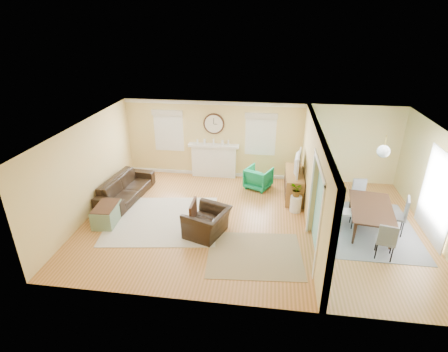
{
  "coord_description": "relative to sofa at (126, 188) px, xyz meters",
  "views": [
    {
      "loc": [
        0.34,
        -8.08,
        5.05
      ],
      "look_at": [
        -0.8,
        0.3,
        1.2
      ],
      "focal_mm": 28.0,
      "sensor_mm": 36.0,
      "label": 1
    }
  ],
  "objects": [
    {
      "name": "dining_chair_s",
      "position": [
        6.98,
        -1.99,
        0.2
      ],
      "size": [
        0.49,
        0.49,
        0.92
      ],
      "color": "gray",
      "rests_on": "floor"
    },
    {
      "name": "credenza",
      "position": [
        5.05,
        0.78,
        0.07
      ],
      "size": [
        0.52,
        1.54,
        0.8
      ],
      "color": "olive",
      "rests_on": "floor"
    },
    {
      "name": "rug_jute",
      "position": [
        4.05,
        -2.33,
        -0.33
      ],
      "size": [
        2.31,
        1.95,
        0.01
      ],
      "primitive_type": "cube",
      "rotation": [
        0.0,
        0.0,
        0.08
      ],
      "color": "#97805C",
      "rests_on": "floor"
    },
    {
      "name": "eames_chair",
      "position": [
        2.8,
        -1.62,
        0.01
      ],
      "size": [
        1.24,
        1.32,
        0.69
      ],
      "primitive_type": "imported",
      "rotation": [
        0.0,
        0.0,
        -1.92
      ],
      "color": "black",
      "rests_on": "floor"
    },
    {
      "name": "partition",
      "position": [
        5.41,
        -0.65,
        1.02
      ],
      "size": [
        0.17,
        6.0,
        2.6
      ],
      "color": "#EEC671",
      "rests_on": "ground"
    },
    {
      "name": "dining_chair_n",
      "position": [
        6.89,
        0.25,
        0.18
      ],
      "size": [
        0.42,
        0.42,
        0.87
      ],
      "color": "gray",
      "rests_on": "floor"
    },
    {
      "name": "wall_left",
      "position": [
        -0.6,
        -0.93,
        0.97
      ],
      "size": [
        0.02,
        6.0,
        2.6
      ],
      "primitive_type": "cube",
      "color": "#EEC671",
      "rests_on": "ground"
    },
    {
      "name": "ceiling",
      "position": [
        3.9,
        -0.93,
        2.27
      ],
      "size": [
        9.0,
        6.0,
        0.02
      ],
      "primitive_type": "cube",
      "color": "white",
      "rests_on": "wall_back"
    },
    {
      "name": "window_right",
      "position": [
        3.95,
        2.02,
        1.32
      ],
      "size": [
        1.05,
        0.13,
        1.42
      ],
      "color": "white",
      "rests_on": "wall_back"
    },
    {
      "name": "garden_stool",
      "position": [
        5.08,
        -0.15,
        -0.1
      ],
      "size": [
        0.32,
        0.32,
        0.47
      ],
      "primitive_type": "cylinder",
      "color": "white",
      "rests_on": "floor"
    },
    {
      "name": "tv",
      "position": [
        5.04,
        0.78,
        0.78
      ],
      "size": [
        0.29,
        1.11,
        0.63
      ],
      "primitive_type": "imported",
      "rotation": [
        0.0,
        0.0,
        1.44
      ],
      "color": "black",
      "rests_on": "credenza"
    },
    {
      "name": "wall_right",
      "position": [
        8.4,
        -0.93,
        0.97
      ],
      "size": [
        0.02,
        6.0,
        2.6
      ],
      "primitive_type": "cube",
      "color": "#EEC671",
      "rests_on": "ground"
    },
    {
      "name": "wall_front",
      "position": [
        3.9,
        -3.93,
        0.97
      ],
      "size": [
        9.0,
        0.02,
        2.6
      ],
      "primitive_type": "cube",
      "color": "#EEC671",
      "rests_on": "ground"
    },
    {
      "name": "dining_chair_w",
      "position": [
        6.35,
        -0.73,
        0.17
      ],
      "size": [
        0.4,
        0.4,
        0.86
      ],
      "color": "white",
      "rests_on": "floor"
    },
    {
      "name": "french_doors",
      "position": [
        8.35,
        -0.93,
        0.77
      ],
      "size": [
        0.06,
        1.7,
        2.2
      ],
      "color": "white",
      "rests_on": "ground"
    },
    {
      "name": "wall_back",
      "position": [
        3.9,
        2.07,
        0.97
      ],
      "size": [
        9.0,
        0.02,
        2.6
      ],
      "primitive_type": "cube",
      "color": "#EEC671",
      "rests_on": "ground"
    },
    {
      "name": "green_chair",
      "position": [
        3.96,
        1.23,
        0.01
      ],
      "size": [
        0.99,
        1.0,
        0.69
      ],
      "primitive_type": "imported",
      "rotation": [
        0.0,
        0.0,
        2.71
      ],
      "color": "#008045",
      "rests_on": "floor"
    },
    {
      "name": "pendant",
      "position": [
        6.9,
        -0.93,
        1.87
      ],
      "size": [
        0.3,
        0.3,
        0.55
      ],
      "color": "gold",
      "rests_on": "ceiling"
    },
    {
      "name": "rug_grey",
      "position": [
        6.96,
        -0.81,
        -0.33
      ],
      "size": [
        2.29,
        2.86,
        0.01
      ],
      "primitive_type": "cube",
      "color": "gray",
      "rests_on": "floor"
    },
    {
      "name": "dining_chair_e",
      "position": [
        7.52,
        -0.9,
        0.27
      ],
      "size": [
        0.56,
        0.56,
        1.02
      ],
      "color": "gray",
      "rests_on": "floor"
    },
    {
      "name": "floor",
      "position": [
        3.9,
        -0.93,
        -0.33
      ],
      "size": [
        9.0,
        9.0,
        0.0
      ],
      "primitive_type": "plane",
      "color": "#A2672B",
      "rests_on": "ground"
    },
    {
      "name": "rug_cream",
      "position": [
        1.47,
        -1.13,
        -0.33
      ],
      "size": [
        3.25,
        2.92,
        0.02
      ],
      "primitive_type": "cube",
      "rotation": [
        0.0,
        0.0,
        0.14
      ],
      "color": "beige",
      "rests_on": "floor"
    },
    {
      "name": "sofa",
      "position": [
        0.0,
        0.0,
        0.0
      ],
      "size": [
        1.13,
        2.37,
        0.67
      ],
      "primitive_type": "imported",
      "rotation": [
        0.0,
        0.0,
        1.47
      ],
      "color": "black",
      "rests_on": "floor"
    },
    {
      "name": "trunk",
      "position": [
        0.05,
        -1.45,
        -0.08
      ],
      "size": [
        0.61,
        0.93,
        0.52
      ],
      "color": "gray",
      "rests_on": "floor"
    },
    {
      "name": "fireplace",
      "position": [
        2.4,
        1.95,
        0.26
      ],
      "size": [
        1.7,
        0.3,
        1.17
      ],
      "color": "white",
      "rests_on": "ground"
    },
    {
      "name": "window_left",
      "position": [
        0.85,
        2.02,
        1.32
      ],
      "size": [
        1.05,
        0.13,
        1.42
      ],
      "color": "white",
      "rests_on": "wall_back"
    },
    {
      "name": "wall_clock",
      "position": [
        2.4,
        2.03,
        1.52
      ],
      "size": [
        0.7,
        0.07,
        0.7
      ],
      "color": "#3F2415",
      "rests_on": "wall_back"
    },
    {
      "name": "potted_plant",
      "position": [
        5.08,
        -0.15,
        0.35
      ],
      "size": [
        0.46,
        0.48,
        0.42
      ],
      "primitive_type": "imported",
      "rotation": [
        0.0,
        0.0,
        5.17
      ],
      "color": "#337F33",
      "rests_on": "garden_stool"
    },
    {
      "name": "dining_table",
      "position": [
        6.96,
        -0.81,
        -0.01
      ],
      "size": [
        1.27,
        1.96,
        0.64
      ],
      "primitive_type": "imported",
      "rotation": [
        0.0,
        0.0,
        1.43
      ],
      "color": "#3F2415",
      "rests_on": "floor"
    }
  ]
}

